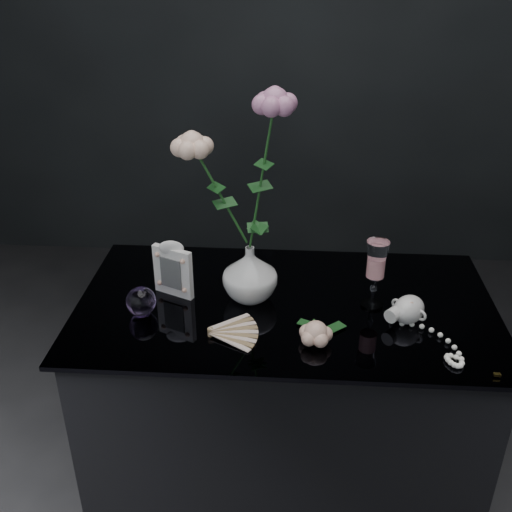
# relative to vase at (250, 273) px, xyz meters

# --- Properties ---
(table) EXTENTS (1.05, 0.58, 0.76)m
(table) POSITION_rel_vase_xyz_m (0.09, -0.02, -0.45)
(table) COLOR black
(table) RESTS_ON ground
(vase) EXTENTS (0.18, 0.18, 0.14)m
(vase) POSITION_rel_vase_xyz_m (0.00, 0.00, 0.00)
(vase) COLOR silver
(vase) RESTS_ON table
(wine_glass) EXTENTS (0.06, 0.06, 0.18)m
(wine_glass) POSITION_rel_vase_xyz_m (0.31, -0.02, 0.02)
(wine_glass) COLOR white
(wine_glass) RESTS_ON table
(picture_frame) EXTENTS (0.14, 0.13, 0.15)m
(picture_frame) POSITION_rel_vase_xyz_m (-0.20, 0.01, 0.00)
(picture_frame) COLOR white
(picture_frame) RESTS_ON table
(paperweight) EXTENTS (0.08, 0.08, 0.07)m
(paperweight) POSITION_rel_vase_xyz_m (-0.26, -0.09, -0.04)
(paperweight) COLOR #9E75BE
(paperweight) RESTS_ON table
(paper_fan) EXTENTS (0.24, 0.19, 0.02)m
(paper_fan) POSITION_rel_vase_xyz_m (-0.08, -0.17, -0.06)
(paper_fan) COLOR #F0E2C0
(paper_fan) RESTS_ON table
(loose_rose) EXTENTS (0.16, 0.19, 0.06)m
(loose_rose) POSITION_rel_vase_xyz_m (0.16, -0.18, -0.04)
(loose_rose) COLOR beige
(loose_rose) RESTS_ON table
(pearl_jar) EXTENTS (0.34, 0.34, 0.07)m
(pearl_jar) POSITION_rel_vase_xyz_m (0.39, -0.08, -0.04)
(pearl_jar) COLOR silver
(pearl_jar) RESTS_ON table
(roses) EXTENTS (0.27, 0.11, 0.44)m
(roses) POSITION_rel_vase_xyz_m (-0.02, -0.00, 0.27)
(roses) COLOR #FFC4A7
(roses) RESTS_ON vase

